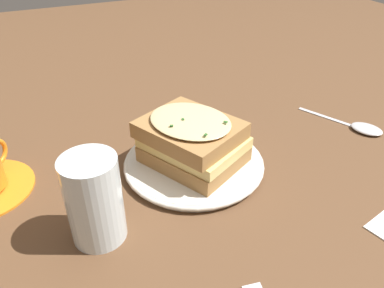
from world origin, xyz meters
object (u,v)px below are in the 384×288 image
(dinner_plate, at_px, (192,163))
(sandwich, at_px, (191,140))
(water_glass, at_px, (94,200))
(spoon, at_px, (361,127))

(dinner_plate, relative_size, sandwich, 1.23)
(water_glass, bearing_deg, dinner_plate, 25.98)
(dinner_plate, height_order, sandwich, sandwich)
(dinner_plate, xyz_separation_m, spoon, (0.34, -0.03, -0.00))
(water_glass, distance_m, spoon, 0.52)
(sandwich, xyz_separation_m, spoon, (0.34, -0.03, -0.05))
(sandwich, distance_m, spoon, 0.35)
(dinner_plate, relative_size, water_glass, 1.90)
(dinner_plate, xyz_separation_m, sandwich, (-0.00, 0.00, 0.04))
(water_glass, bearing_deg, spoon, 6.39)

